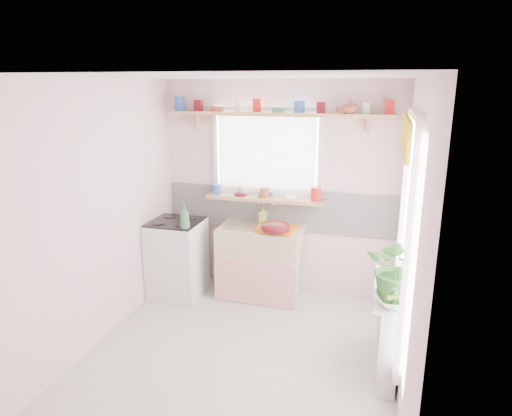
# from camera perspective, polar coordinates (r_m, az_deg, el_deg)

# --- Properties ---
(room) EXTENTS (3.20, 3.20, 3.20)m
(room) POSITION_cam_1_polar(r_m,az_deg,el_deg) (4.55, 9.04, 1.42)
(room) COLOR beige
(room) RESTS_ON ground
(sink_unit) EXTENTS (0.95, 0.65, 1.11)m
(sink_unit) POSITION_cam_1_polar(r_m,az_deg,el_deg) (5.39, 0.56, -6.64)
(sink_unit) COLOR white
(sink_unit) RESTS_ON ground
(cooker) EXTENTS (0.58, 0.58, 0.93)m
(cooker) POSITION_cam_1_polar(r_m,az_deg,el_deg) (5.48, -9.80, -6.18)
(cooker) COLOR white
(cooker) RESTS_ON ground
(radiator_ledge) EXTENTS (0.22, 0.95, 0.78)m
(radiator_ledge) POSITION_cam_1_polar(r_m,az_deg,el_deg) (4.27, 16.16, -14.09)
(radiator_ledge) COLOR white
(radiator_ledge) RESTS_ON ground
(windowsill) EXTENTS (1.40, 0.22, 0.04)m
(windowsill) POSITION_cam_1_polar(r_m,az_deg,el_deg) (5.35, 1.10, 1.14)
(windowsill) COLOR tan
(windowsill) RESTS_ON room
(pine_shelf) EXTENTS (2.52, 0.24, 0.04)m
(pine_shelf) POSITION_cam_1_polar(r_m,az_deg,el_deg) (5.15, 2.78, 11.63)
(pine_shelf) COLOR tan
(pine_shelf) RESTS_ON room
(shelf_crockery) EXTENTS (2.47, 0.11, 0.12)m
(shelf_crockery) POSITION_cam_1_polar(r_m,az_deg,el_deg) (5.14, 2.79, 12.47)
(shelf_crockery) COLOR #3359A5
(shelf_crockery) RESTS_ON pine_shelf
(sill_crockery) EXTENTS (1.35, 0.11, 0.12)m
(sill_crockery) POSITION_cam_1_polar(r_m,az_deg,el_deg) (5.33, 1.11, 1.94)
(sill_crockery) COLOR #3359A5
(sill_crockery) RESTS_ON windowsill
(dish_tray) EXTENTS (0.46, 0.36, 0.04)m
(dish_tray) POSITION_cam_1_polar(r_m,az_deg,el_deg) (5.12, 2.54, -2.64)
(dish_tray) COLOR orange
(dish_tray) RESTS_ON sink_unit
(colander) EXTENTS (0.36, 0.36, 0.15)m
(colander) POSITION_cam_1_polar(r_m,az_deg,el_deg) (5.00, 2.43, -2.46)
(colander) COLOR #560E0F
(colander) RESTS_ON sink_unit
(jade_plant) EXTENTS (0.49, 0.43, 0.55)m
(jade_plant) POSITION_cam_1_polar(r_m,az_deg,el_deg) (3.78, 17.37, -7.17)
(jade_plant) COLOR #326B2B
(jade_plant) RESTS_ON radiator_ledge
(fruit_bowl) EXTENTS (0.39, 0.39, 0.08)m
(fruit_bowl) POSITION_cam_1_polar(r_m,az_deg,el_deg) (3.78, 17.11, -11.01)
(fruit_bowl) COLOR silver
(fruit_bowl) RESTS_ON radiator_ledge
(herb_pot) EXTENTS (0.13, 0.11, 0.21)m
(herb_pot) POSITION_cam_1_polar(r_m,az_deg,el_deg) (3.69, 17.21, -10.58)
(herb_pot) COLOR #28652C
(herb_pot) RESTS_ON radiator_ledge
(soap_bottle_sink) EXTENTS (0.10, 0.11, 0.21)m
(soap_bottle_sink) POSITION_cam_1_polar(r_m,az_deg,el_deg) (5.42, 0.90, -0.71)
(soap_bottle_sink) COLOR #CAD15D
(soap_bottle_sink) RESTS_ON sink_unit
(sill_cup) EXTENTS (0.16, 0.16, 0.10)m
(sill_cup) POSITION_cam_1_polar(r_m,az_deg,el_deg) (5.46, -1.61, 2.20)
(sill_cup) COLOR silver
(sill_cup) RESTS_ON windowsill
(sill_bowl) EXTENTS (0.20, 0.20, 0.06)m
(sill_bowl) POSITION_cam_1_polar(r_m,az_deg,el_deg) (5.39, 1.13, 1.81)
(sill_bowl) COLOR #3753B3
(sill_bowl) RESTS_ON windowsill
(shelf_vase) EXTENTS (0.18, 0.18, 0.16)m
(shelf_vase) POSITION_cam_1_polar(r_m,az_deg,el_deg) (4.97, 11.69, 12.36)
(shelf_vase) COLOR #9B462F
(shelf_vase) RESTS_ON pine_shelf
(cooker_bottle) EXTENTS (0.11, 0.11, 0.27)m
(cooker_bottle) POSITION_cam_1_polar(r_m,az_deg,el_deg) (5.02, -8.90, -1.07)
(cooker_bottle) COLOR #3D7B49
(cooker_bottle) RESTS_ON cooker
(fruit) EXTENTS (0.20, 0.14, 0.10)m
(fruit) POSITION_cam_1_polar(r_m,az_deg,el_deg) (3.76, 17.28, -10.13)
(fruit) COLOR orange
(fruit) RESTS_ON fruit_bowl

